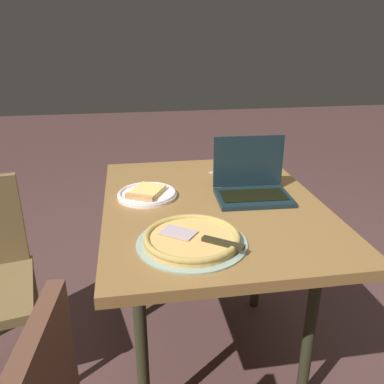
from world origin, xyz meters
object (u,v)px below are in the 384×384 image
Objects in this scene: dining_table at (212,219)px; laptop at (251,184)px; pizza_tray at (192,239)px; table_knife at (234,167)px; pizza_plate at (147,194)px.

laptop is (0.04, -0.17, 0.13)m from dining_table.
pizza_tray is (-0.32, 0.13, 0.09)m from dining_table.
pizza_tray is at bearing 139.65° from laptop.
laptop reaches higher than table_knife.
pizza_plate is at bearing 124.37° from table_knife.
table_knife reaches higher than dining_table.
pizza_plate is at bearing 82.57° from laptop.
pizza_plate is 1.09× the size of table_knife.
pizza_plate is (0.10, 0.25, 0.09)m from dining_table.
laptop is 1.35× the size of table_knife.
pizza_plate is (0.06, 0.42, -0.04)m from laptop.
table_knife is (0.40, -0.19, 0.08)m from dining_table.
pizza_tray is 0.79m from table_knife.
laptop is 0.43m from pizza_plate.
laptop reaches higher than pizza_tray.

